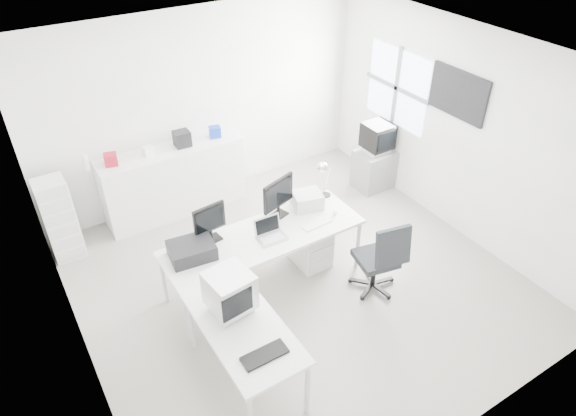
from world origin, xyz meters
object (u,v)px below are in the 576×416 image
main_desk (265,260)px  crt_monitor (230,293)px  side_desk (245,353)px  inkjet_printer (192,250)px  laser_printer (307,200)px  tv_cabinet (374,169)px  lcd_monitor_large (278,198)px  laptop (272,232)px  sideboard (174,180)px  drawer_pedestal (310,243)px  lcd_monitor_small (210,223)px  crt_tv (377,138)px  filing_cabinet (59,219)px  office_chair (376,255)px

main_desk → crt_monitor: crt_monitor is taller
side_desk → inkjet_printer: size_ratio=2.87×
laser_printer → main_desk: bearing=-149.6°
tv_cabinet → lcd_monitor_large: bearing=-160.6°
laptop → sideboard: bearing=101.8°
laptop → laser_printer: 0.77m
drawer_pedestal → tv_cabinet: 2.11m
lcd_monitor_small → laser_printer: lcd_monitor_small is taller
lcd_monitor_large → laptop: lcd_monitor_large is taller
drawer_pedestal → crt_monitor: size_ratio=1.27×
crt_monitor → crt_tv: crt_monitor is taller
drawer_pedestal → crt_monitor: bearing=-149.9°
crt_tv → laser_printer: bearing=-156.0°
side_desk → crt_monitor: crt_monitor is taller
main_desk → tv_cabinet: main_desk is taller
main_desk → side_desk: (-0.85, -1.10, 0.00)m
drawer_pedestal → laser_printer: bearing=73.6°
tv_cabinet → inkjet_printer: bearing=-164.8°
inkjet_printer → laser_printer: laser_printer is taller
main_desk → drawer_pedestal: 0.71m
drawer_pedestal → lcd_monitor_large: (-0.35, 0.20, 0.71)m
crt_tv → lcd_monitor_small: bearing=-166.0°
sideboard → drawer_pedestal: bearing=-63.2°
lcd_monitor_large → main_desk: bearing=-162.5°
filing_cabinet → lcd_monitor_small: bearing=-50.2°
office_chair → crt_tv: (1.48, 1.79, 0.34)m
main_desk → inkjet_printer: 0.97m
crt_monitor → sideboard: size_ratio=0.23×
inkjet_printer → laser_printer: bearing=10.8°
laser_printer → filing_cabinet: bearing=161.8°
main_desk → drawer_pedestal: (0.70, 0.05, -0.08)m
lcd_monitor_small → laser_printer: size_ratio=1.39×
crt_tv → filing_cabinet: size_ratio=0.46×
laser_printer → sideboard: size_ratio=0.17×
laser_printer → lcd_monitor_large: bearing=-170.3°
side_desk → lcd_monitor_large: size_ratio=2.73×
tv_cabinet → filing_cabinet: (-4.50, 0.88, 0.23)m
lcd_monitor_small → lcd_monitor_large: (0.90, 0.00, 0.01)m
side_desk → crt_monitor: size_ratio=2.96×
main_desk → tv_cabinet: bearing=21.8°
tv_cabinet → drawer_pedestal: bearing=-152.3°
side_desk → drawer_pedestal: bearing=36.6°
tv_cabinet → sideboard: bearing=160.3°
drawer_pedestal → inkjet_printer: inkjet_printer is taller
main_desk → tv_cabinet: (2.57, 1.03, -0.06)m
drawer_pedestal → lcd_monitor_small: bearing=170.9°
drawer_pedestal → lcd_monitor_large: size_ratio=1.17×
crt_tv → inkjet_printer: bearing=-164.8°
inkjet_printer → filing_cabinet: filing_cabinet is taller
crt_monitor → crt_tv: bearing=22.3°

